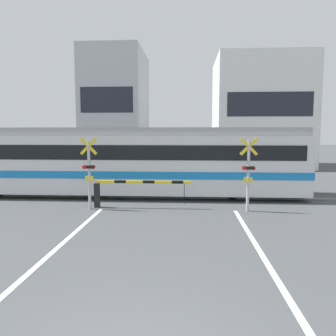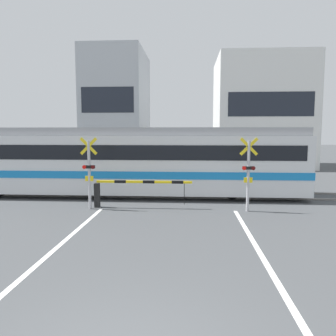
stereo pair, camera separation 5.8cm
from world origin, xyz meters
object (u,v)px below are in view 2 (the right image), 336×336
crossing_signal_right (248,171)px  pedestrian (171,163)px  crossing_signal_left (89,170)px  crossing_barrier_far (206,171)px  crossing_barrier_near (123,188)px  commuter_train (116,159)px

crossing_signal_right → pedestrian: 9.78m
crossing_signal_left → pedestrian: bearing=73.7°
crossing_barrier_far → crossing_signal_left: 7.93m
crossing_barrier_far → pedestrian: (-2.13, 2.90, 0.19)m
crossing_signal_left → pedestrian: crossing_signal_left is taller
crossing_barrier_near → pedestrian: bearing=80.9°
crossing_barrier_near → crossing_signal_left: crossing_signal_left is taller
crossing_signal_right → commuter_train: bearing=152.3°
crossing_barrier_near → crossing_barrier_far: size_ratio=1.00×
crossing_barrier_near → commuter_train: bearing=108.1°
crossing_signal_left → pedestrian: 9.56m
commuter_train → crossing_signal_left: commuter_train is taller
crossing_barrier_far → crossing_signal_left: (-4.82, -6.26, 0.75)m
crossing_barrier_near → crossing_signal_left: size_ratio=1.39×
commuter_train → pedestrian: bearing=69.6°
crossing_signal_left → crossing_signal_right: bearing=0.0°
commuter_train → crossing_signal_left: 3.02m
crossing_barrier_near → pedestrian: 8.96m
crossing_barrier_far → commuter_train: bearing=-143.6°
crossing_barrier_far → pedestrian: 3.60m
commuter_train → crossing_barrier_near: size_ratio=4.50×
commuter_train → crossing_barrier_far: 5.58m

